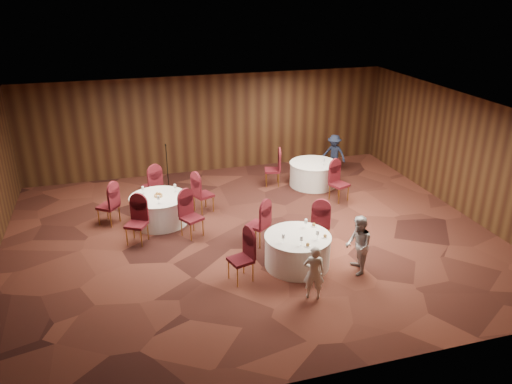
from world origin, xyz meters
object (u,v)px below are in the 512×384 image
object	(u,v)px
table_main	(297,250)
table_left	(159,209)
table_right	(313,174)
man_c	(334,154)
mic_stand	(168,177)
woman_a	(314,272)
woman_b	(358,245)

from	to	relation	value
table_main	table_left	world-z (taller)	same
table_right	man_c	bearing A→B (deg)	39.37
mic_stand	man_c	bearing A→B (deg)	0.10
mic_stand	man_c	distance (m)	5.52
table_main	table_left	distance (m)	4.11
table_right	man_c	size ratio (longest dim) A/B	1.16
mic_stand	woman_a	size ratio (longest dim) A/B	1.24
table_right	mic_stand	world-z (taller)	mic_stand
woman_a	table_main	bearing A→B (deg)	-77.66
table_right	woman_a	distance (m)	6.10
table_left	woman_a	distance (m)	5.06
table_left	table_right	xyz separation A→B (m)	(4.91, 1.32, -0.00)
table_right	woman_b	xyz separation A→B (m)	(-1.01, -5.03, 0.29)
table_left	man_c	bearing A→B (deg)	20.31
woman_b	woman_a	bearing A→B (deg)	-51.06
woman_a	woman_b	xyz separation A→B (m)	(1.28, 0.62, 0.09)
mic_stand	table_main	bearing A→B (deg)	-66.92
table_left	woman_b	xyz separation A→B (m)	(3.90, -3.70, 0.29)
table_left	mic_stand	xyz separation A→B (m)	(0.49, 2.21, 0.03)
table_right	woman_a	size ratio (longest dim) A/B	1.27
woman_a	woman_b	world-z (taller)	woman_b
table_right	woman_a	world-z (taller)	woman_a
table_left	table_right	size ratio (longest dim) A/B	1.02
mic_stand	table_right	bearing A→B (deg)	-11.39
table_left	mic_stand	distance (m)	2.27
table_main	woman_a	size ratio (longest dim) A/B	1.27
table_left	woman_b	bearing A→B (deg)	-43.51
table_left	woman_a	size ratio (longest dim) A/B	1.30
woman_a	man_c	xyz separation A→B (m)	(3.39, 6.55, 0.06)
man_c	mic_stand	bearing A→B (deg)	-132.21
mic_stand	woman_b	bearing A→B (deg)	-60.06
mic_stand	woman_b	world-z (taller)	mic_stand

